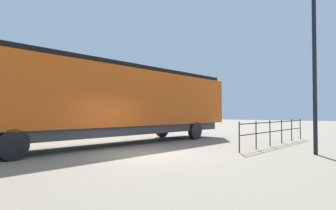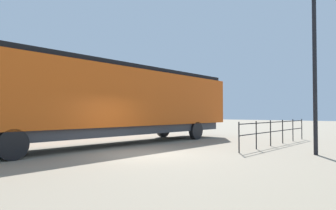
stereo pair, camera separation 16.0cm
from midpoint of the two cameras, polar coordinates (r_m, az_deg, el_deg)
The scene contains 4 objects.
ground_plane at distance 12.16m, azimuth -5.05°, elevation -9.31°, with size 120.00×120.00×0.00m, color gray.
locomotive at distance 16.11m, azimuth -9.38°, elevation 0.86°, with size 3.04×17.26×4.12m.
lamp_post at distance 13.62m, azimuth 25.72°, elevation 12.29°, with size 0.53×0.53×6.90m.
platform_fence at distance 16.66m, azimuth 19.60°, elevation -4.30°, with size 0.05×8.48×1.28m.
Camera 1 is at (8.43, -8.60, 1.64)m, focal length 32.06 mm.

